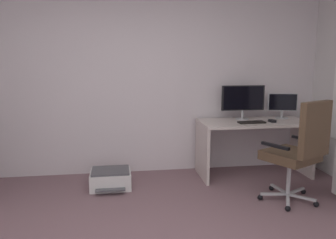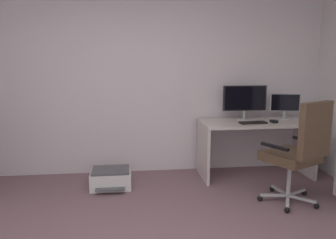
# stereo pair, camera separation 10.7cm
# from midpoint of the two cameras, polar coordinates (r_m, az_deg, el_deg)

# --- Properties ---
(wall_back) EXTENTS (5.27, 0.10, 2.54)m
(wall_back) POSITION_cam_midpoint_polar(r_m,az_deg,el_deg) (4.60, -5.57, 6.73)
(wall_back) COLOR silver
(wall_back) RESTS_ON ground
(desk) EXTENTS (1.44, 0.65, 0.74)m
(desk) POSITION_cam_midpoint_polar(r_m,az_deg,el_deg) (4.61, 15.19, -2.72)
(desk) COLOR beige
(desk) RESTS_ON ground
(monitor_main) EXTENTS (0.59, 0.18, 0.46)m
(monitor_main) POSITION_cam_midpoint_polar(r_m,az_deg,el_deg) (4.63, 13.46, 3.33)
(monitor_main) COLOR #B2B5B7
(monitor_main) RESTS_ON desk
(monitor_secondary) EXTENTS (0.40, 0.18, 0.34)m
(monitor_secondary) POSITION_cam_midpoint_polar(r_m,az_deg,el_deg) (4.87, 19.70, 2.46)
(monitor_secondary) COLOR #B2B5B7
(monitor_secondary) RESTS_ON desk
(keyboard) EXTENTS (0.35, 0.15, 0.02)m
(keyboard) POSITION_cam_midpoint_polar(r_m,az_deg,el_deg) (4.42, 14.81, -0.52)
(keyboard) COLOR black
(keyboard) RESTS_ON desk
(computer_mouse) EXTENTS (0.08, 0.11, 0.03)m
(computer_mouse) POSITION_cam_midpoint_polar(r_m,az_deg,el_deg) (4.54, 18.06, -0.32)
(computer_mouse) COLOR black
(computer_mouse) RESTS_ON desk
(office_chair) EXTENTS (0.67, 0.70, 1.13)m
(office_chair) POSITION_cam_midpoint_polar(r_m,az_deg,el_deg) (3.80, 22.08, -4.62)
(office_chair) COLOR #B7BABC
(office_chair) RESTS_ON ground
(printer) EXTENTS (0.48, 0.47, 0.22)m
(printer) POSITION_cam_midpoint_polar(r_m,az_deg,el_deg) (4.22, -8.86, -9.76)
(printer) COLOR silver
(printer) RESTS_ON ground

